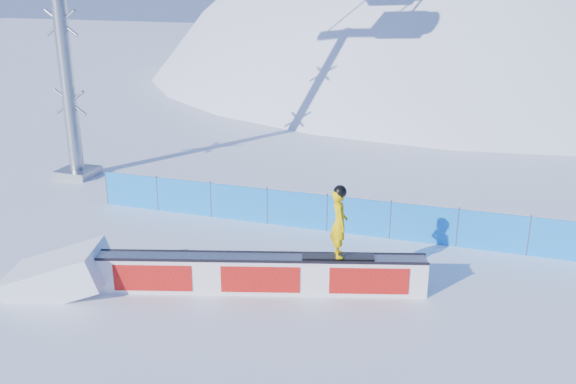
% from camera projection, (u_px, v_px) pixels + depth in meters
% --- Properties ---
extents(ground, '(160.00, 160.00, 0.00)m').
position_uv_depth(ground, '(400.00, 314.00, 15.49)').
color(ground, white).
rests_on(ground, ground).
extents(snow_hill, '(64.00, 64.00, 64.00)m').
position_uv_depth(snow_hill, '(457.00, 266.00, 59.14)').
color(snow_hill, white).
rests_on(snow_hill, ground).
extents(safety_fence, '(22.05, 0.05, 1.30)m').
position_uv_depth(safety_fence, '(423.00, 224.00, 19.33)').
color(safety_fence, '#0F81ED').
rests_on(safety_fence, ground).
extents(rail_box, '(8.25, 2.91, 1.01)m').
position_uv_depth(rail_box, '(261.00, 274.00, 16.40)').
color(rail_box, white).
rests_on(rail_box, ground).
extents(snow_ramp, '(2.98, 2.31, 1.64)m').
position_uv_depth(snow_ramp, '(60.00, 288.00, 16.72)').
color(snow_ramp, white).
rests_on(snow_ramp, ground).
extents(snowboarder, '(1.84, 0.82, 1.90)m').
position_uv_depth(snowboarder, '(339.00, 222.00, 15.87)').
color(snowboarder, black).
rests_on(snowboarder, rail_box).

